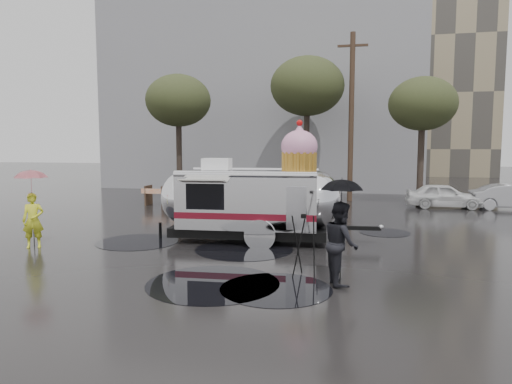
% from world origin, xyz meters
% --- Properties ---
extents(ground, '(120.00, 120.00, 0.00)m').
position_xyz_m(ground, '(0.00, 0.00, 0.00)').
color(ground, black).
rests_on(ground, ground).
extents(puddles, '(9.84, 9.24, 0.01)m').
position_xyz_m(puddles, '(-0.36, 0.20, 0.00)').
color(puddles, black).
rests_on(puddles, ground).
extents(grey_building, '(22.00, 12.00, 13.00)m').
position_xyz_m(grey_building, '(-4.00, 24.00, 6.50)').
color(grey_building, gray).
rests_on(grey_building, ground).
extents(utility_pole, '(1.60, 0.28, 9.00)m').
position_xyz_m(utility_pole, '(2.50, 14.00, 4.62)').
color(utility_pole, '#473323').
rests_on(utility_pole, ground).
extents(tree_left, '(3.64, 3.64, 6.95)m').
position_xyz_m(tree_left, '(-7.00, 13.00, 5.48)').
color(tree_left, '#382D26').
rests_on(tree_left, ground).
extents(tree_mid, '(4.20, 4.20, 8.03)m').
position_xyz_m(tree_mid, '(0.00, 15.00, 6.34)').
color(tree_mid, '#382D26').
rests_on(tree_mid, ground).
extents(tree_right, '(3.36, 3.36, 6.42)m').
position_xyz_m(tree_right, '(6.00, 13.00, 5.06)').
color(tree_right, '#382D26').
rests_on(tree_right, ground).
extents(barricade_row, '(4.30, 0.80, 1.00)m').
position_xyz_m(barricade_row, '(-5.55, 9.96, 0.52)').
color(barricade_row, '#473323').
rests_on(barricade_row, ground).
extents(airstream_trailer, '(7.21, 2.99, 3.88)m').
position_xyz_m(airstream_trailer, '(-0.39, 2.65, 1.36)').
color(airstream_trailer, silver).
rests_on(airstream_trailer, ground).
extents(person_left, '(0.70, 0.62, 1.63)m').
position_xyz_m(person_left, '(-6.50, 0.23, 0.82)').
color(person_left, yellow).
rests_on(person_left, ground).
extents(umbrella_pink, '(1.16, 1.16, 2.34)m').
position_xyz_m(umbrella_pink, '(-6.50, 0.23, 1.95)').
color(umbrella_pink, pink).
rests_on(umbrella_pink, ground).
extents(person_right, '(0.71, 0.97, 1.82)m').
position_xyz_m(person_right, '(2.50, -1.47, 0.91)').
color(person_right, black).
rests_on(person_right, ground).
extents(umbrella_black, '(1.15, 1.15, 2.33)m').
position_xyz_m(umbrella_black, '(2.50, -1.47, 1.94)').
color(umbrella_black, black).
rests_on(umbrella_black, ground).
extents(tripod, '(0.58, 0.60, 1.47)m').
position_xyz_m(tripod, '(1.64, -1.05, 0.86)').
color(tripod, black).
rests_on(tripod, ground).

